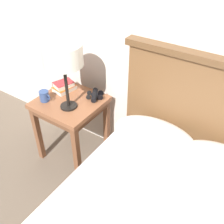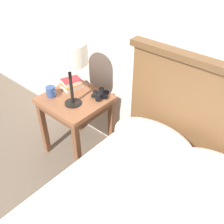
{
  "view_description": "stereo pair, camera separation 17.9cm",
  "coord_description": "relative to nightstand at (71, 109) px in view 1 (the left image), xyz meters",
  "views": [
    {
      "loc": [
        0.73,
        -0.54,
        1.76
      ],
      "look_at": [
        -0.07,
        0.66,
        0.68
      ],
      "focal_mm": 42.0,
      "sensor_mm": 36.0,
      "label": 1
    },
    {
      "loc": [
        0.87,
        -0.43,
        1.76
      ],
      "look_at": [
        -0.07,
        0.66,
        0.68
      ],
      "focal_mm": 42.0,
      "sensor_mm": 36.0,
      "label": 2
    }
  ],
  "objects": [
    {
      "name": "coffee_mug",
      "position": [
        -0.16,
        -0.11,
        0.13
      ],
      "size": [
        0.1,
        0.08,
        0.08
      ],
      "color": "#334C84",
      "rests_on": "nightstand"
    },
    {
      "name": "book_stacked_on_top",
      "position": [
        -0.14,
        0.1,
        0.15
      ],
      "size": [
        0.16,
        0.18,
        0.04
      ],
      "color": "silver",
      "rests_on": "book_on_nightstand"
    },
    {
      "name": "table_lamp",
      "position": [
        0.05,
        -0.07,
        0.51
      ],
      "size": [
        0.28,
        0.28,
        0.5
      ],
      "color": "black",
      "rests_on": "nightstand"
    },
    {
      "name": "nightstand",
      "position": [
        0.0,
        0.0,
        0.0
      ],
      "size": [
        0.5,
        0.48,
        0.58
      ],
      "color": "brown",
      "rests_on": "ground_plane"
    },
    {
      "name": "binoculars_pair",
      "position": [
        0.14,
        0.15,
        0.11
      ],
      "size": [
        0.16,
        0.16,
        0.05
      ],
      "color": "black",
      "rests_on": "nightstand"
    },
    {
      "name": "book_on_nightstand",
      "position": [
        -0.14,
        0.1,
        0.11
      ],
      "size": [
        0.16,
        0.19,
        0.04
      ],
      "color": "silver",
      "rests_on": "nightstand"
    },
    {
      "name": "wall_back",
      "position": [
        0.51,
        0.33,
        0.81
      ],
      "size": [
        8.0,
        0.06,
        2.6
      ],
      "color": "silver",
      "rests_on": "ground_plane"
    }
  ]
}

